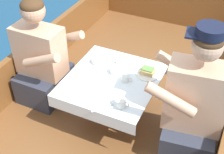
{
  "coord_description": "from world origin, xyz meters",
  "views": [
    {
      "loc": [
        0.8,
        -1.63,
        2.25
      ],
      "look_at": [
        0.0,
        0.08,
        0.76
      ],
      "focal_mm": 50.0,
      "sensor_mm": 36.0,
      "label": 1
    }
  ],
  "objects_px": {
    "coffee_cup_port": "(126,78)",
    "person_port": "(42,61)",
    "coffee_cup_starboard": "(121,103)",
    "person_starboard": "(193,107)",
    "sandwich": "(148,71)"
  },
  "relations": [
    {
      "from": "coffee_cup_port",
      "to": "person_port",
      "type": "bearing_deg",
      "value": -177.28
    },
    {
      "from": "person_port",
      "to": "coffee_cup_port",
      "type": "bearing_deg",
      "value": 3.22
    },
    {
      "from": "person_port",
      "to": "coffee_cup_starboard",
      "type": "distance_m",
      "value": 0.86
    },
    {
      "from": "person_port",
      "to": "person_starboard",
      "type": "bearing_deg",
      "value": -2.21
    },
    {
      "from": "sandwich",
      "to": "coffee_cup_port",
      "type": "relative_size",
      "value": 1.15
    },
    {
      "from": "person_port",
      "to": "coffee_cup_port",
      "type": "xyz_separation_m",
      "value": [
        0.75,
        0.04,
        0.05
      ]
    },
    {
      "from": "coffee_cup_starboard",
      "to": "person_starboard",
      "type": "bearing_deg",
      "value": 20.21
    },
    {
      "from": "person_port",
      "to": "coffee_cup_port",
      "type": "relative_size",
      "value": 10.13
    },
    {
      "from": "person_port",
      "to": "coffee_cup_starboard",
      "type": "height_order",
      "value": "person_port"
    },
    {
      "from": "person_starboard",
      "to": "coffee_cup_starboard",
      "type": "height_order",
      "value": "person_starboard"
    },
    {
      "from": "person_starboard",
      "to": "coffee_cup_starboard",
      "type": "xyz_separation_m",
      "value": [
        -0.46,
        -0.17,
        0.01
      ]
    },
    {
      "from": "coffee_cup_port",
      "to": "coffee_cup_starboard",
      "type": "distance_m",
      "value": 0.28
    },
    {
      "from": "person_port",
      "to": "coffee_cup_starboard",
      "type": "bearing_deg",
      "value": -15.17
    },
    {
      "from": "coffee_cup_port",
      "to": "coffee_cup_starboard",
      "type": "bearing_deg",
      "value": -73.86
    },
    {
      "from": "person_port",
      "to": "sandwich",
      "type": "bearing_deg",
      "value": 12.66
    }
  ]
}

